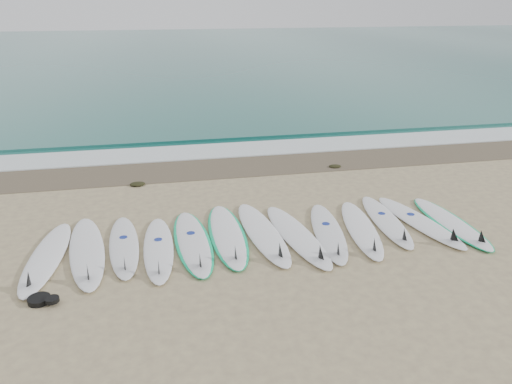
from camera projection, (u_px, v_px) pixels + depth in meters
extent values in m
plane|color=tan|center=(262.00, 237.00, 9.16)|extent=(120.00, 120.00, 0.00)
cube|color=#21655C|center=(174.00, 52.00, 38.77)|extent=(120.00, 55.00, 0.03)
cube|color=brown|center=(229.00, 166.00, 12.90)|extent=(120.00, 1.80, 0.01)
cube|color=silver|center=(221.00, 151.00, 14.17)|extent=(120.00, 1.40, 0.04)
cube|color=#21655C|center=(215.00, 136.00, 15.52)|extent=(120.00, 1.00, 0.10)
ellipsoid|color=white|center=(47.00, 256.00, 8.38)|extent=(0.74, 2.65, 0.08)
cone|color=black|center=(28.00, 278.00, 7.44)|extent=(0.24, 0.30, 0.28)
ellipsoid|color=white|center=(87.00, 250.00, 8.57)|extent=(0.95, 2.84, 0.09)
cone|color=black|center=(88.00, 271.00, 7.62)|extent=(0.27, 0.33, 0.30)
ellipsoid|color=white|center=(124.00, 245.00, 8.77)|extent=(0.67, 2.48, 0.08)
cone|color=black|center=(125.00, 262.00, 7.91)|extent=(0.22, 0.27, 0.26)
cylinder|color=navy|center=(123.00, 237.00, 8.96)|extent=(0.15, 0.15, 0.01)
ellipsoid|color=white|center=(158.00, 248.00, 8.67)|extent=(0.53, 2.49, 0.08)
cone|color=black|center=(159.00, 266.00, 7.79)|extent=(0.21, 0.27, 0.27)
cylinder|color=navy|center=(158.00, 239.00, 8.88)|extent=(0.14, 0.14, 0.01)
ellipsoid|color=white|center=(193.00, 241.00, 8.90)|extent=(0.67, 2.64, 0.08)
ellipsoid|color=#08CA7C|center=(193.00, 242.00, 8.90)|extent=(0.76, 2.67, 0.06)
cone|color=black|center=(200.00, 259.00, 7.98)|extent=(0.23, 0.29, 0.28)
cylinder|color=navy|center=(191.00, 233.00, 9.11)|extent=(0.16, 0.16, 0.01)
ellipsoid|color=white|center=(227.00, 234.00, 9.16)|extent=(0.58, 2.69, 0.09)
ellipsoid|color=#08CA7C|center=(227.00, 234.00, 9.16)|extent=(0.67, 2.72, 0.06)
cone|color=black|center=(235.00, 252.00, 8.20)|extent=(0.23, 0.29, 0.29)
ellipsoid|color=white|center=(262.00, 232.00, 9.23)|extent=(0.80, 2.82, 0.09)
cone|color=black|center=(280.00, 249.00, 8.26)|extent=(0.26, 0.31, 0.30)
ellipsoid|color=white|center=(296.00, 235.00, 9.13)|extent=(0.90, 2.79, 0.09)
cone|color=black|center=(320.00, 252.00, 8.19)|extent=(0.27, 0.32, 0.29)
ellipsoid|color=white|center=(328.00, 231.00, 9.27)|extent=(0.93, 2.61, 0.08)
cone|color=black|center=(338.00, 248.00, 8.35)|extent=(0.26, 0.30, 0.27)
cylinder|color=navy|center=(326.00, 224.00, 9.48)|extent=(0.17, 0.17, 0.01)
ellipsoid|color=white|center=(361.00, 228.00, 9.40)|extent=(0.94, 2.61, 0.08)
cone|color=black|center=(374.00, 244.00, 8.47)|extent=(0.26, 0.30, 0.27)
ellipsoid|color=white|center=(386.00, 220.00, 9.73)|extent=(0.74, 2.52, 0.08)
cone|color=black|center=(404.00, 234.00, 8.84)|extent=(0.23, 0.28, 0.26)
cylinder|color=navy|center=(382.00, 213.00, 9.94)|extent=(0.16, 0.16, 0.01)
ellipsoid|color=white|center=(418.00, 221.00, 9.69)|extent=(0.95, 2.65, 0.08)
cone|color=black|center=(454.00, 234.00, 8.81)|extent=(0.26, 0.31, 0.28)
cylinder|color=navy|center=(411.00, 214.00, 9.89)|extent=(0.17, 0.17, 0.01)
ellipsoid|color=white|center=(450.00, 222.00, 9.65)|extent=(0.58, 2.51, 0.08)
ellipsoid|color=#08CA7C|center=(450.00, 222.00, 9.66)|extent=(0.67, 2.53, 0.06)
cone|color=black|center=(481.00, 236.00, 8.77)|extent=(0.22, 0.27, 0.27)
ellipsoid|color=black|center=(138.00, 184.00, 11.62)|extent=(0.36, 0.28, 0.07)
ellipsoid|color=black|center=(335.00, 166.00, 12.84)|extent=(0.32, 0.25, 0.06)
cylinder|color=black|center=(39.00, 300.00, 7.20)|extent=(0.32, 0.32, 0.08)
cylinder|color=black|center=(52.00, 300.00, 7.13)|extent=(0.20, 0.20, 0.06)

